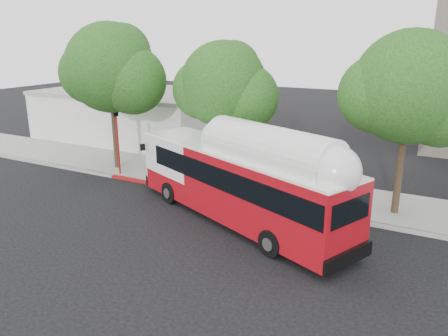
{
  "coord_description": "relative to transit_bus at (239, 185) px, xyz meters",
  "views": [
    {
      "loc": [
        10.91,
        -16.6,
        8.74
      ],
      "look_at": [
        0.61,
        3.0,
        2.08
      ],
      "focal_mm": 35.0,
      "sensor_mm": 36.0,
      "label": 1
    }
  ],
  "objects": [
    {
      "name": "transit_bus",
      "position": [
        0.0,
        0.0,
        0.0
      ],
      "size": [
        13.67,
        7.71,
        4.1
      ],
      "rotation": [
        0.0,
        0.0,
        -0.41
      ],
      "color": "#9E0B14",
      "rests_on": "ground"
    },
    {
      "name": "street_tree_left",
      "position": [
        -10.82,
        4.21,
        4.69
      ],
      "size": [
        6.67,
        5.8,
        9.74
      ],
      "color": "#2D2116",
      "rests_on": "ground"
    },
    {
      "name": "low_commercial_bldg",
      "position": [
        -16.29,
        12.65,
        0.23
      ],
      "size": [
        16.2,
        10.2,
        4.25
      ],
      "color": "silver",
      "rests_on": "ground"
    },
    {
      "name": "street_tree_mid",
      "position": [
        -2.89,
        4.71,
        3.99
      ],
      "size": [
        5.75,
        5.0,
        8.62
      ],
      "color": "#2D2116",
      "rests_on": "ground"
    },
    {
      "name": "signal_pole",
      "position": [
        -10.14,
        3.07,
        0.22
      ],
      "size": [
        0.12,
        0.4,
        4.17
      ],
      "color": "#B01216",
      "rests_on": "ground"
    },
    {
      "name": "curb_strip",
      "position": [
        -2.29,
        2.55,
        -1.84
      ],
      "size": [
        60.0,
        0.3,
        0.15
      ],
      "primitive_type": "cube",
      "color": "gray",
      "rests_on": "ground"
    },
    {
      "name": "street_tree_right",
      "position": [
        7.15,
        4.51,
        4.34
      ],
      "size": [
        6.21,
        5.4,
        9.18
      ],
      "color": "#2D2116",
      "rests_on": "ground"
    },
    {
      "name": "sidewalk",
      "position": [
        -2.29,
        5.15,
        -1.84
      ],
      "size": [
        60.0,
        5.0,
        0.15
      ],
      "primitive_type": "cube",
      "color": "gray",
      "rests_on": "ground"
    },
    {
      "name": "ground",
      "position": [
        -2.29,
        -1.35,
        -1.92
      ],
      "size": [
        120.0,
        120.0,
        0.0
      ],
      "primitive_type": "plane",
      "color": "black",
      "rests_on": "ground"
    },
    {
      "name": "red_curb_segment",
      "position": [
        -5.29,
        2.55,
        -1.84
      ],
      "size": [
        10.0,
        0.32,
        0.16
      ],
      "primitive_type": "cube",
      "color": "maroon",
      "rests_on": "ground"
    }
  ]
}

